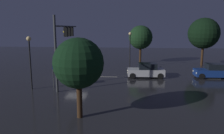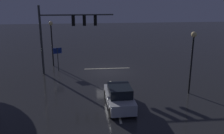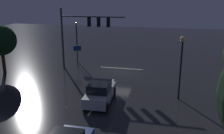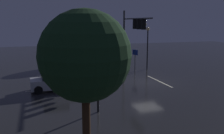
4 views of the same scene
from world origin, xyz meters
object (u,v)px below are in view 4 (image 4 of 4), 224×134
Objects in this scene: car_approaching at (57,81)px; route_sign at (135,55)px; tree_left_near at (85,56)px; street_lamp_right_kerb at (148,40)px; traffic_signal_assembly at (133,30)px; tree_right_near at (86,37)px; street_lamp_left_kerb at (98,55)px.

car_approaching is 1.73× the size of route_sign.
car_approaching is 11.33m from tree_left_near.
tree_left_near reaches higher than street_lamp_right_kerb.
street_lamp_right_kerb is at bearing -61.22° from car_approaching.
street_lamp_right_kerb reaches higher than car_approaching.
traffic_signal_assembly is 8.91m from tree_right_near.
car_approaching is at bearing 118.78° from street_lamp_right_kerb.
traffic_signal_assembly reaches higher than route_sign.
tree_right_near is (23.16, -4.76, -0.68)m from tree_left_near.
street_lamp_right_kerb is 8.76m from tree_right_near.
tree_left_near is (-4.63, 1.70, 0.64)m from street_lamp_left_kerb.
car_approaching is 0.84× the size of tree_right_near.
route_sign is (1.18, -0.84, -2.93)m from traffic_signal_assembly.
street_lamp_left_kerb is at bearing 143.14° from street_lamp_right_kerb.
car_approaching is 13.18m from street_lamp_right_kerb.
route_sign is (5.44, -9.39, 1.05)m from car_approaching.
tree_right_near is at bearing 23.06° from traffic_signal_assembly.
tree_left_near is at bearing -178.21° from car_approaching.
route_sign reaches higher than car_approaching.
tree_right_near is at bearing -9.36° from street_lamp_left_kerb.
street_lamp_left_kerb reaches higher than street_lamp_right_kerb.
tree_right_near is (8.12, 3.46, -1.17)m from traffic_signal_assembly.
tree_left_near is (-10.78, -0.34, 3.49)m from car_approaching.
street_lamp_left_kerb is at bearing 147.60° from route_sign.
route_sign is 0.41× the size of tree_left_near.
street_lamp_right_kerb is 2.66m from route_sign.
street_lamp_left_kerb is (-6.15, -2.04, 2.85)m from car_approaching.
tree_left_near is 1.19× the size of tree_right_near.
tree_right_near reaches higher than street_lamp_left_kerb.
tree_right_near is at bearing 45.09° from street_lamp_right_kerb.
street_lamp_right_kerb is 20.22m from tree_left_near.
route_sign is at bearing -59.91° from car_approaching.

